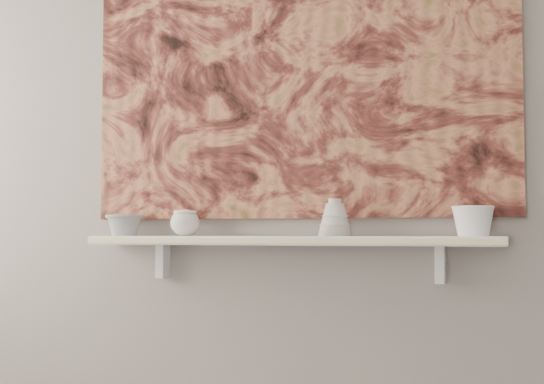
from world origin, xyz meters
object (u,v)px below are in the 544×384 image
at_px(cup_cream, 185,223).
at_px(bowl_grey, 124,225).
at_px(shelf, 287,241).
at_px(bell_vessel, 335,217).
at_px(painting, 294,59).
at_px(bowl_white, 473,221).

bearing_deg(cup_cream, bowl_grey, 180.00).
xyz_separation_m(shelf, bell_vessel, (0.16, 0.00, 0.08)).
distance_m(shelf, painting, 0.63).
height_order(cup_cream, bowl_white, bowl_white).
relative_size(painting, bell_vessel, 12.20).
distance_m(shelf, cup_cream, 0.38).
distance_m(bowl_grey, cup_cream, 0.24).
bearing_deg(bell_vessel, bowl_white, 0.00).
relative_size(bell_vessel, bowl_white, 0.94).
bearing_deg(bowl_white, cup_cream, 180.00).
bearing_deg(painting, cup_cream, -167.82).
distance_m(bowl_grey, bell_vessel, 0.77).
xyz_separation_m(painting, bell_vessel, (0.16, -0.08, -0.55)).
height_order(painting, bell_vessel, painting).
bearing_deg(bowl_white, bowl_grey, 180.00).
relative_size(bowl_grey, bell_vessel, 1.11).
distance_m(shelf, bowl_white, 0.60).
xyz_separation_m(shelf, bowl_grey, (-0.61, 0.00, 0.05)).
relative_size(shelf, bowl_white, 10.72).
bearing_deg(cup_cream, shelf, 0.00).
xyz_separation_m(cup_cream, bowl_white, (0.97, 0.00, 0.00)).
height_order(bell_vessel, bowl_white, bell_vessel).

